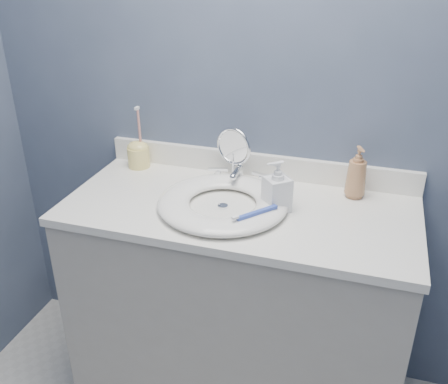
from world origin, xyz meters
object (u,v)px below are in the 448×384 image
at_px(makeup_mirror, 234,153).
at_px(toothbrush_holder, 138,153).
at_px(soap_bottle_clear, 277,186).
at_px(soap_bottle_amber, 357,172).

distance_m(makeup_mirror, toothbrush_holder, 0.41).
height_order(makeup_mirror, soap_bottle_clear, makeup_mirror).
bearing_deg(makeup_mirror, toothbrush_holder, -166.12).
distance_m(soap_bottle_clear, toothbrush_holder, 0.64).
distance_m(makeup_mirror, soap_bottle_clear, 0.27).
relative_size(soap_bottle_clear, toothbrush_holder, 0.71).
xyz_separation_m(makeup_mirror, soap_bottle_amber, (0.45, 0.01, -0.02)).
relative_size(makeup_mirror, soap_bottle_amber, 1.14).
bearing_deg(soap_bottle_clear, makeup_mirror, -171.37).
xyz_separation_m(soap_bottle_amber, toothbrush_holder, (-0.85, 0.01, -0.04)).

